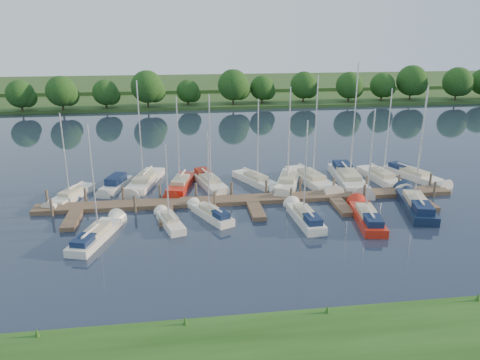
{
  "coord_description": "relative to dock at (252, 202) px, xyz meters",
  "views": [
    {
      "loc": [
        -6.72,
        -33.49,
        15.97
      ],
      "look_at": [
        -1.06,
        8.0,
        2.2
      ],
      "focal_mm": 35.0,
      "sensor_mm": 36.0,
      "label": 1
    }
  ],
  "objects": [
    {
      "name": "sailboat_n_8",
      "position": [
        11.27,
        4.87,
        0.14
      ],
      "size": [
        3.33,
        10.45,
        13.11
      ],
      "rotation": [
        0.0,
        0.0,
        3.04
      ],
      "color": "silver",
      "rests_on": "ground"
    },
    {
      "name": "sailboat_n_5",
      "position": [
        1.39,
        5.91,
        0.07
      ],
      "size": [
        4.34,
        7.14,
        9.41
      ],
      "rotation": [
        0.0,
        0.0,
        3.59
      ],
      "color": "silver",
      "rests_on": "ground"
    },
    {
      "name": "ground",
      "position": [
        0.0,
        -7.31,
        -0.2
      ],
      "size": [
        260.0,
        260.0,
        0.0
      ],
      "primitive_type": "plane",
      "color": "#1B2637",
      "rests_on": "ground"
    },
    {
      "name": "sailboat_n_3",
      "position": [
        -6.65,
        5.46,
        0.08
      ],
      "size": [
        3.31,
        7.72,
        9.86
      ],
      "rotation": [
        0.0,
        0.0,
        2.9
      ],
      "color": "red",
      "rests_on": "ground"
    },
    {
      "name": "sailboat_s_0",
      "position": [
        -13.41,
        -5.94,
        0.11
      ],
      "size": [
        3.59,
        7.47,
        9.45
      ],
      "rotation": [
        0.0,
        0.0,
        -0.31
      ],
      "color": "silver",
      "rests_on": "ground"
    },
    {
      "name": "sailboat_n_4",
      "position": [
        -3.61,
        5.88,
        0.12
      ],
      "size": [
        3.59,
        7.88,
        10.03
      ],
      "rotation": [
        0.0,
        0.0,
        3.42
      ],
      "color": "silver",
      "rests_on": "ground"
    },
    {
      "name": "dock",
      "position": [
        0.0,
        0.0,
        0.0
      ],
      "size": [
        40.0,
        6.0,
        0.4
      ],
      "color": "#4E3E2C",
      "rests_on": "ground"
    },
    {
      "name": "sailboat_n_2",
      "position": [
        -10.43,
        6.88,
        0.07
      ],
      "size": [
        3.95,
        9.05,
        11.36
      ],
      "rotation": [
        0.0,
        0.0,
        2.89
      ],
      "color": "silver",
      "rests_on": "ground"
    },
    {
      "name": "sailboat_s_2",
      "position": [
        -4.1,
        -2.88,
        0.12
      ],
      "size": [
        3.65,
        5.93,
        7.95
      ],
      "rotation": [
        0.0,
        0.0,
        0.46
      ],
      "color": "silver",
      "rests_on": "ground"
    },
    {
      "name": "sailboat_n_10",
      "position": [
        18.93,
        5.27,
        0.11
      ],
      "size": [
        4.24,
        8.03,
        10.27
      ],
      "rotation": [
        0.0,
        0.0,
        3.51
      ],
      "color": "silver",
      "rests_on": "ground"
    },
    {
      "name": "far_shore",
      "position": [
        0.0,
        67.69,
        0.1
      ],
      "size": [
        180.0,
        30.0,
        0.6
      ],
      "primitive_type": "cube",
      "color": "#27481B",
      "rests_on": "ground"
    },
    {
      "name": "sailboat_n_9",
      "position": [
        15.0,
        4.78,
        0.08
      ],
      "size": [
        2.8,
        8.17,
        10.46
      ],
      "rotation": [
        0.0,
        0.0,
        3.27
      ],
      "color": "silver",
      "rests_on": "ground"
    },
    {
      "name": "sailboat_s_3",
      "position": [
        3.83,
        -4.78,
        0.13
      ],
      "size": [
        2.03,
        7.06,
        9.13
      ],
      "rotation": [
        0.0,
        0.0,
        0.06
      ],
      "color": "silver",
      "rests_on": "ground"
    },
    {
      "name": "sailboat_s_5",
      "position": [
        14.63,
        -3.33,
        0.14
      ],
      "size": [
        3.96,
        9.13,
        11.62
      ],
      "rotation": [
        0.0,
        0.0,
        -0.25
      ],
      "color": "#101E38",
      "rests_on": "ground"
    },
    {
      "name": "distant_hill",
      "position": [
        0.0,
        92.69,
        0.5
      ],
      "size": [
        220.0,
        40.0,
        1.4
      ],
      "primitive_type": "cube",
      "color": "#365625",
      "rests_on": "ground"
    },
    {
      "name": "sailboat_n_6",
      "position": [
        4.54,
        4.59,
        0.08
      ],
      "size": [
        4.3,
        8.37,
        10.81
      ],
      "rotation": [
        0.0,
        0.0,
        2.79
      ],
      "color": "silver",
      "rests_on": "ground"
    },
    {
      "name": "sailboat_n_0",
      "position": [
        -17.26,
        3.71,
        0.07
      ],
      "size": [
        3.71,
        6.8,
        8.78
      ],
      "rotation": [
        0.0,
        0.0,
        2.76
      ],
      "color": "silver",
      "rests_on": "ground"
    },
    {
      "name": "sailboat_n_7",
      "position": [
        7.32,
        5.26,
        0.08
      ],
      "size": [
        3.83,
        9.39,
        11.81
      ],
      "rotation": [
        0.0,
        0.0,
        3.36
      ],
      "color": "silver",
      "rests_on": "ground"
    },
    {
      "name": "mooring_pilings",
      "position": [
        0.0,
        1.13,
        0.4
      ],
      "size": [
        38.24,
        2.84,
        2.0
      ],
      "color": "#473D33",
      "rests_on": "ground"
    },
    {
      "name": "sailboat_s_1",
      "position": [
        -7.68,
        -4.0,
        0.07
      ],
      "size": [
        2.59,
        5.54,
        7.26
      ],
      "rotation": [
        0.0,
        0.0,
        0.29
      ],
      "color": "silver",
      "rests_on": "ground"
    },
    {
      "name": "sailboat_s_4",
      "position": [
        9.1,
        -5.47,
        0.13
      ],
      "size": [
        2.9,
        7.91,
        10.08
      ],
      "rotation": [
        0.0,
        0.0,
        -0.16
      ],
      "color": "red",
      "rests_on": "ground"
    },
    {
      "name": "motorboat",
      "position": [
        -13.3,
        6.2,
        0.15
      ],
      "size": [
        3.07,
        5.82,
        1.69
      ],
      "rotation": [
        0.0,
        0.0,
        2.83
      ],
      "color": "silver",
      "rests_on": "ground"
    },
    {
      "name": "treeline",
      "position": [
        1.16,
        54.61,
        3.91
      ],
      "size": [
        147.33,
        9.96,
        8.2
      ],
      "color": "#38281C",
      "rests_on": "ground"
    }
  ]
}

